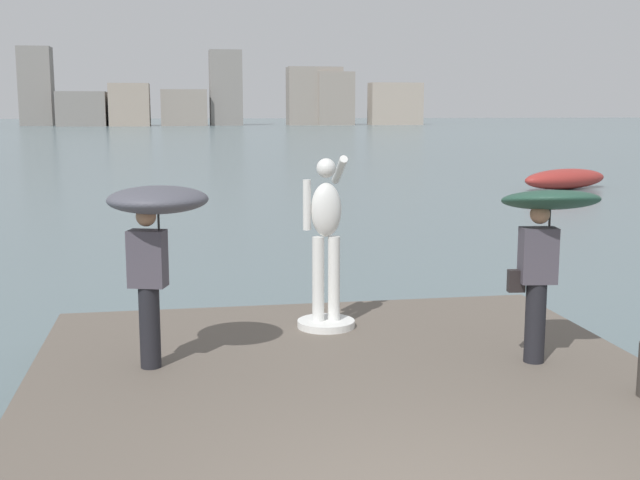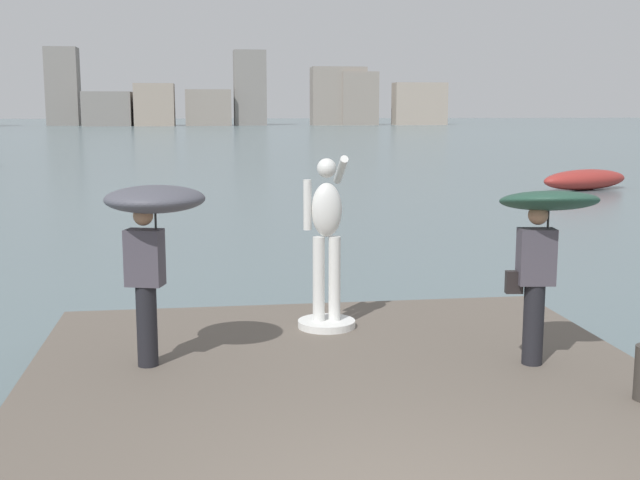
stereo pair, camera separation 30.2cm
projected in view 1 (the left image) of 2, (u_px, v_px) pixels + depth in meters
The scene contains 7 objects.
ground_plane at pixel (209, 166), 44.35m from camera, with size 400.00×400.00×0.00m, color slate.
pier at pixel (383, 452), 7.02m from camera, with size 6.59×9.26×0.40m, color #60564C.
statue_white_figure at pixel (326, 252), 10.12m from camera, with size 0.72×0.92×2.16m.
onlooker_left at pixel (155, 221), 8.45m from camera, with size 1.30×1.30×1.94m.
onlooker_right at pixel (546, 227), 8.66m from camera, with size 1.15×1.17×1.95m.
boat_far at pixel (565, 179), 31.65m from camera, with size 4.23×2.47×0.79m.
distant_skyline at pixel (195, 99), 143.92m from camera, with size 86.84×10.92×13.65m.
Camera 1 is at (-1.68, -4.81, 3.14)m, focal length 45.65 mm.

